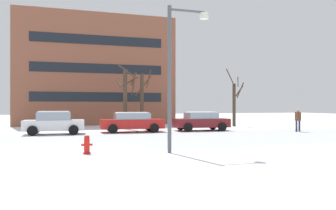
{
  "coord_description": "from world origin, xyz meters",
  "views": [
    {
      "loc": [
        -0.52,
        -15.07,
        1.92
      ],
      "look_at": [
        5.89,
        5.34,
        1.94
      ],
      "focal_mm": 36.59,
      "sensor_mm": 36.0,
      "label": 1
    }
  ],
  "objects_px": {
    "street_lamp": "(177,63)",
    "pedestrian_crossing": "(298,119)",
    "parked_car_white": "(54,123)",
    "parked_car_red": "(132,122)",
    "fire_hydrant": "(87,144)",
    "parked_car_maroon": "(201,121)"
  },
  "relations": [
    {
      "from": "parked_car_red",
      "to": "fire_hydrant",
      "type": "bearing_deg",
      "value": -110.64
    },
    {
      "from": "parked_car_white",
      "to": "parked_car_maroon",
      "type": "distance_m",
      "value": 10.59
    },
    {
      "from": "parked_car_red",
      "to": "parked_car_maroon",
      "type": "distance_m",
      "value": 5.3
    },
    {
      "from": "fire_hydrant",
      "to": "parked_car_red",
      "type": "height_order",
      "value": "parked_car_red"
    },
    {
      "from": "street_lamp",
      "to": "parked_car_red",
      "type": "xyz_separation_m",
      "value": [
        0.38,
        11.0,
        -2.89
      ]
    },
    {
      "from": "parked_car_white",
      "to": "parked_car_red",
      "type": "distance_m",
      "value": 5.3
    },
    {
      "from": "parked_car_maroon",
      "to": "pedestrian_crossing",
      "type": "relative_size",
      "value": 2.53
    },
    {
      "from": "street_lamp",
      "to": "parked_car_red",
      "type": "relative_size",
      "value": 1.32
    },
    {
      "from": "fire_hydrant",
      "to": "parked_car_maroon",
      "type": "bearing_deg",
      "value": 48.0
    },
    {
      "from": "fire_hydrant",
      "to": "street_lamp",
      "type": "xyz_separation_m",
      "value": [
        3.51,
        -0.67,
        3.23
      ]
    },
    {
      "from": "fire_hydrant",
      "to": "parked_car_red",
      "type": "relative_size",
      "value": 0.18
    },
    {
      "from": "parked_car_white",
      "to": "pedestrian_crossing",
      "type": "xyz_separation_m",
      "value": [
        16.89,
        -3.03,
        0.19
      ]
    },
    {
      "from": "parked_car_white",
      "to": "parked_car_red",
      "type": "xyz_separation_m",
      "value": [
        5.3,
        0.24,
        -0.04
      ]
    },
    {
      "from": "pedestrian_crossing",
      "to": "street_lamp",
      "type": "bearing_deg",
      "value": -147.15
    },
    {
      "from": "fire_hydrant",
      "to": "parked_car_red",
      "type": "xyz_separation_m",
      "value": [
        3.89,
        10.33,
        0.34
      ]
    },
    {
      "from": "street_lamp",
      "to": "pedestrian_crossing",
      "type": "height_order",
      "value": "street_lamp"
    },
    {
      "from": "parked_car_white",
      "to": "parked_car_red",
      "type": "height_order",
      "value": "parked_car_white"
    },
    {
      "from": "parked_car_white",
      "to": "parked_car_maroon",
      "type": "bearing_deg",
      "value": 0.58
    },
    {
      "from": "street_lamp",
      "to": "parked_car_white",
      "type": "xyz_separation_m",
      "value": [
        -4.91,
        10.76,
        -2.85
      ]
    },
    {
      "from": "street_lamp",
      "to": "pedestrian_crossing",
      "type": "bearing_deg",
      "value": 32.85
    },
    {
      "from": "street_lamp",
      "to": "parked_car_red",
      "type": "height_order",
      "value": "street_lamp"
    },
    {
      "from": "street_lamp",
      "to": "parked_car_maroon",
      "type": "bearing_deg",
      "value": 62.42
    }
  ]
}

